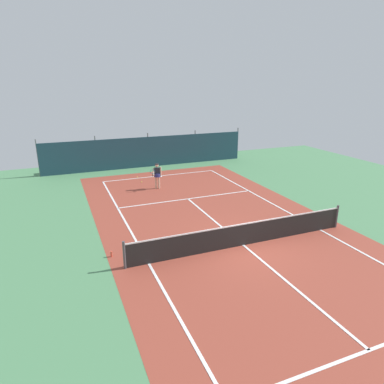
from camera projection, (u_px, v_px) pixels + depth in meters
ground_plane at (243, 245)px, 14.45m from camera, size 36.00×36.00×0.00m
court_surface at (243, 245)px, 14.45m from camera, size 11.02×26.60×0.01m
tennis_net at (244, 234)px, 14.29m from camera, size 10.12×0.10×1.10m
back_fence at (147, 157)px, 27.91m from camera, size 16.30×0.98×2.70m
tennis_player at (157, 174)px, 21.74m from camera, size 0.82×0.68×1.64m
tennis_ball_near_player at (142, 182)px, 23.35m from camera, size 0.07×0.07×0.07m
tennis_ball_midcourt at (137, 177)px, 24.52m from camera, size 0.07×0.07×0.07m
parked_car at (165, 149)px, 30.47m from camera, size 2.06×4.22×1.68m
water_bottle at (111, 254)px, 13.47m from camera, size 0.08×0.08×0.24m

